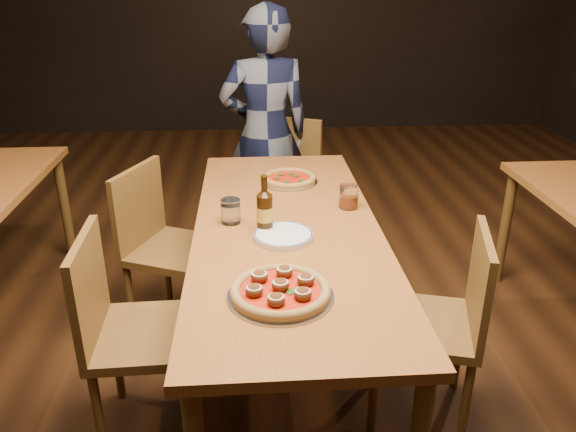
{
  "coord_description": "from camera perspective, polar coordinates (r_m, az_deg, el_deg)",
  "views": [
    {
      "loc": [
        -0.15,
        -2.21,
        1.77
      ],
      "look_at": [
        0.0,
        -0.05,
        0.82
      ],
      "focal_mm": 35.0,
      "sensor_mm": 36.0,
      "label": 1
    }
  ],
  "objects": [
    {
      "name": "plate_stack",
      "position": [
        2.32,
        -0.47,
        -2.03
      ],
      "size": [
        0.25,
        0.25,
        0.02
      ],
      "primitive_type": "cylinder",
      "color": "white",
      "rests_on": "table_main"
    },
    {
      "name": "chair_main_e",
      "position": [
        2.4,
        13.6,
        -10.51
      ],
      "size": [
        0.51,
        0.51,
        0.9
      ],
      "primitive_type": null,
      "rotation": [
        0.0,
        0.0,
        -1.84
      ],
      "color": "#573B17",
      "rests_on": "ground"
    },
    {
      "name": "amber_glass",
      "position": [
        2.62,
        6.18,
        1.98
      ],
      "size": [
        0.09,
        0.09,
        0.11
      ],
      "primitive_type": "cylinder",
      "color": "#943F10",
      "rests_on": "table_main"
    },
    {
      "name": "chair_end",
      "position": [
        3.67,
        -0.87,
        2.86
      ],
      "size": [
        0.57,
        0.57,
        0.93
      ],
      "primitive_type": null,
      "rotation": [
        0.0,
        0.0,
        -0.43
      ],
      "color": "#573B17",
      "rests_on": "ground"
    },
    {
      "name": "chair_main_sw",
      "position": [
        2.93,
        -11.28,
        -3.32
      ],
      "size": [
        0.56,
        0.56,
        0.92
      ],
      "primitive_type": null,
      "rotation": [
        0.0,
        0.0,
        1.17
      ],
      "color": "#573B17",
      "rests_on": "ground"
    },
    {
      "name": "table_main",
      "position": [
        2.46,
        -0.08,
        -2.55
      ],
      "size": [
        0.8,
        2.0,
        0.75
      ],
      "color": "brown",
      "rests_on": "ground"
    },
    {
      "name": "pizza_meatball",
      "position": [
        1.91,
        -0.77,
        -7.57
      ],
      "size": [
        0.36,
        0.36,
        0.07
      ],
      "rotation": [
        0.0,
        0.0,
        0.05
      ],
      "color": "#B7B7BF",
      "rests_on": "table_main"
    },
    {
      "name": "chair_main_nw",
      "position": [
        2.32,
        -13.97,
        -11.45
      ],
      "size": [
        0.44,
        0.44,
        0.92
      ],
      "primitive_type": null,
      "rotation": [
        0.0,
        0.0,
        1.6
      ],
      "color": "#573B17",
      "rests_on": "ground"
    },
    {
      "name": "diner",
      "position": [
        3.64,
        -2.29,
        8.27
      ],
      "size": [
        0.62,
        0.44,
        1.6
      ],
      "primitive_type": "imported",
      "rotation": [
        0.0,
        0.0,
        3.25
      ],
      "color": "black",
      "rests_on": "ground"
    },
    {
      "name": "beer_bottle",
      "position": [
        2.35,
        -2.38,
        0.39
      ],
      "size": [
        0.07,
        0.07,
        0.25
      ],
      "rotation": [
        0.0,
        0.0,
        -0.05
      ],
      "color": "black",
      "rests_on": "table_main"
    },
    {
      "name": "water_glass",
      "position": [
        2.46,
        -5.85,
        0.5
      ],
      "size": [
        0.09,
        0.09,
        0.11
      ],
      "primitive_type": "cylinder",
      "color": "white",
      "rests_on": "table_main"
    },
    {
      "name": "ground",
      "position": [
        2.83,
        -0.07,
        -14.97
      ],
      "size": [
        9.0,
        9.0,
        0.0
      ],
      "primitive_type": "plane",
      "color": "black"
    },
    {
      "name": "pizza_margherita",
      "position": [
        2.94,
        0.13,
        3.8
      ],
      "size": [
        0.3,
        0.3,
        0.04
      ],
      "rotation": [
        0.0,
        0.0,
        0.24
      ],
      "color": "#B7B7BF",
      "rests_on": "table_main"
    }
  ]
}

